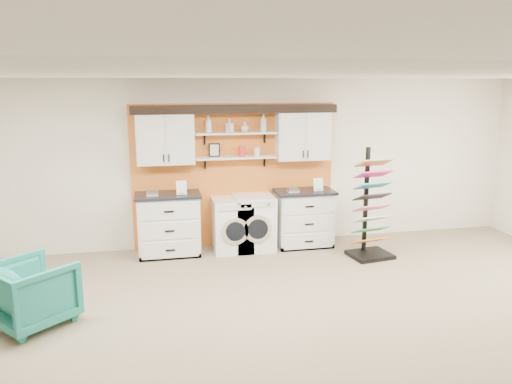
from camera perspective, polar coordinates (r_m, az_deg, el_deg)
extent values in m
plane|color=gray|center=(5.18, 5.24, -19.57)|extent=(10.00, 10.00, 0.00)
plane|color=white|center=(4.39, 5.99, 13.13)|extent=(10.00, 10.00, 0.00)
plane|color=silver|center=(8.40, -2.52, 3.29)|extent=(10.00, 0.00, 10.00)
cube|color=orange|center=(8.40, -2.47, 1.91)|extent=(3.40, 0.07, 2.40)
cube|color=white|center=(8.04, -10.34, 6.13)|extent=(0.90, 0.34, 0.84)
cube|color=white|center=(7.86, -11.91, 5.92)|extent=(0.42, 0.01, 0.78)
cube|color=white|center=(7.87, -8.69, 6.06)|extent=(0.42, 0.01, 0.78)
cube|color=white|center=(8.40, 5.35, 6.55)|extent=(0.90, 0.34, 0.84)
cube|color=white|center=(8.17, 4.23, 6.40)|extent=(0.42, 0.01, 0.78)
cube|color=white|center=(8.30, 7.17, 6.44)|extent=(0.42, 0.01, 0.78)
cube|color=white|center=(8.19, -2.30, 3.97)|extent=(1.32, 0.28, 0.03)
cube|color=white|center=(8.14, -2.33, 6.75)|extent=(1.32, 0.28, 0.03)
cube|color=black|center=(8.13, -2.37, 9.57)|extent=(3.30, 0.40, 0.10)
cube|color=black|center=(7.94, -2.14, 9.07)|extent=(3.30, 0.04, 0.04)
cube|color=black|center=(8.17, -4.80, 4.80)|extent=(0.18, 0.02, 0.22)
cube|color=beige|center=(8.16, -4.79, 4.79)|extent=(0.14, 0.01, 0.18)
cylinder|color=red|center=(8.19, -1.61, 4.65)|extent=(0.11, 0.11, 0.16)
cylinder|color=silver|center=(8.24, 0.10, 4.63)|extent=(0.10, 0.10, 0.14)
cube|color=white|center=(8.16, -9.93, -3.77)|extent=(0.97, 0.60, 0.97)
cube|color=black|center=(8.04, -9.74, -7.36)|extent=(0.97, 0.06, 0.08)
cube|color=black|center=(8.04, -10.06, -0.31)|extent=(1.03, 0.66, 0.04)
cube|color=white|center=(7.78, -9.93, -2.19)|extent=(0.88, 0.02, 0.27)
cube|color=white|center=(7.87, -9.85, -4.39)|extent=(0.88, 0.02, 0.27)
cube|color=white|center=(7.96, -9.76, -6.53)|extent=(0.88, 0.02, 0.27)
cube|color=white|center=(8.53, 5.45, -3.08)|extent=(0.92, 0.60, 0.92)
cube|color=black|center=(8.41, 5.94, -6.36)|extent=(0.92, 0.06, 0.07)
cube|color=black|center=(8.41, 5.52, 0.08)|extent=(0.98, 0.66, 0.04)
cube|color=white|center=(8.17, 6.12, -1.63)|extent=(0.84, 0.02, 0.26)
cube|color=white|center=(8.25, 6.08, -3.64)|extent=(0.84, 0.02, 0.26)
cube|color=white|center=(8.33, 6.03, -5.60)|extent=(0.84, 0.02, 0.26)
cube|color=white|center=(8.26, -2.77, -3.73)|extent=(0.62, 0.66, 0.87)
cube|color=silver|center=(7.85, -2.42, -1.79)|extent=(0.53, 0.02, 0.09)
cylinder|color=silver|center=(7.95, -2.39, -4.49)|extent=(0.44, 0.05, 0.44)
cylinder|color=black|center=(7.93, -2.36, -4.54)|extent=(0.31, 0.03, 0.31)
cube|color=white|center=(8.32, -0.28, -3.47)|extent=(0.65, 0.66, 0.91)
cube|color=silver|center=(7.90, 0.20, -1.42)|extent=(0.56, 0.02, 0.10)
cylinder|color=silver|center=(8.01, 0.20, -4.21)|extent=(0.46, 0.05, 0.46)
cylinder|color=black|center=(7.99, 0.23, -4.27)|extent=(0.33, 0.03, 0.33)
cube|color=black|center=(8.26, 12.89, -7.01)|extent=(0.71, 0.62, 0.06)
cube|color=black|center=(8.17, 12.45, -0.86)|extent=(0.06, 0.06, 1.69)
cube|color=orange|center=(8.20, 12.88, -5.43)|extent=(0.57, 0.37, 0.15)
cube|color=#248748|center=(8.15, 12.94, -4.23)|extent=(0.57, 0.37, 0.15)
cube|color=silver|center=(8.10, 13.01, -3.01)|extent=(0.57, 0.37, 0.15)
cube|color=#CD5B78|center=(8.05, 13.07, -1.78)|extent=(0.57, 0.37, 0.15)
cube|color=black|center=(8.01, 13.13, -0.53)|extent=(0.57, 0.37, 0.15)
cube|color=#37A3C1|center=(7.97, 13.20, 0.73)|extent=(0.57, 0.37, 0.15)
cube|color=#E91B63|center=(7.94, 13.26, 2.00)|extent=(0.57, 0.37, 0.15)
cube|color=#999040|center=(7.91, 13.33, 3.28)|extent=(0.57, 0.37, 0.15)
imported|color=#1A7B6D|center=(6.37, -24.22, -10.45)|extent=(1.16, 1.16, 0.76)
imported|color=silver|center=(8.06, -5.44, 7.73)|extent=(0.15, 0.15, 0.27)
imported|color=silver|center=(8.11, -3.04, 7.57)|extent=(0.13, 0.13, 0.21)
imported|color=silver|center=(8.15, -1.30, 7.45)|extent=(0.15, 0.15, 0.16)
imported|color=silver|center=(8.21, 0.84, 7.93)|extent=(0.13, 0.13, 0.29)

